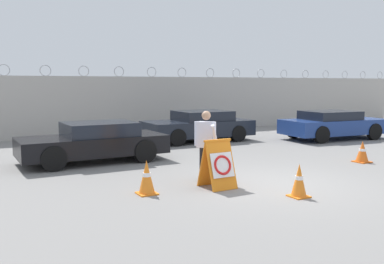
% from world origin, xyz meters
% --- Properties ---
extents(ground_plane, '(90.00, 90.00, 0.00)m').
position_xyz_m(ground_plane, '(0.00, 0.00, 0.00)').
color(ground_plane, gray).
extents(perimeter_wall, '(36.00, 0.30, 3.09)m').
position_xyz_m(perimeter_wall, '(0.00, 11.15, 1.32)').
color(perimeter_wall, '#ADA8A0').
rests_on(perimeter_wall, ground_plane).
extents(barricade_sign, '(0.69, 0.72, 1.09)m').
position_xyz_m(barricade_sign, '(-1.42, 0.35, 0.54)').
color(barricade_sign, orange).
rests_on(barricade_sign, ground_plane).
extents(security_guard, '(0.44, 0.65, 1.67)m').
position_xyz_m(security_guard, '(-1.29, 1.11, 0.92)').
color(security_guard, black).
rests_on(security_guard, ground_plane).
extents(traffic_cone_near, '(0.40, 0.40, 0.72)m').
position_xyz_m(traffic_cone_near, '(-3.03, 0.60, 0.36)').
color(traffic_cone_near, orange).
rests_on(traffic_cone_near, ground_plane).
extents(traffic_cone_mid, '(0.43, 0.43, 0.64)m').
position_xyz_m(traffic_cone_mid, '(3.97, 0.97, 0.32)').
color(traffic_cone_mid, orange).
rests_on(traffic_cone_mid, ground_plane).
extents(traffic_cone_far, '(0.37, 0.37, 0.69)m').
position_xyz_m(traffic_cone_far, '(-0.37, -1.10, 0.34)').
color(traffic_cone_far, orange).
rests_on(traffic_cone_far, ground_plane).
extents(parked_car_front_coupe, '(4.24, 1.95, 1.18)m').
position_xyz_m(parked_car_front_coupe, '(-2.96, 4.80, 0.60)').
color(parked_car_front_coupe, black).
rests_on(parked_car_front_coupe, ground_plane).
extents(parked_car_rear_sedan, '(4.35, 2.07, 1.22)m').
position_xyz_m(parked_car_rear_sedan, '(2.02, 7.36, 0.62)').
color(parked_car_rear_sedan, black).
rests_on(parked_car_rear_sedan, ground_plane).
extents(parked_car_far_side, '(4.53, 2.26, 1.19)m').
position_xyz_m(parked_car_far_side, '(7.24, 5.21, 0.62)').
color(parked_car_far_side, black).
rests_on(parked_car_far_side, ground_plane).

